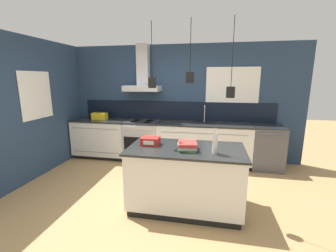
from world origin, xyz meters
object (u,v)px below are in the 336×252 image
(bottle_on_island, at_px, (215,142))
(book_stack, at_px, (187,146))
(yellow_toolbox, at_px, (100,116))
(red_supply_box, at_px, (150,141))
(dishwasher, at_px, (267,147))
(oven_range, at_px, (143,140))

(bottle_on_island, bearing_deg, book_stack, 168.65)
(bottle_on_island, height_order, yellow_toolbox, bottle_on_island)
(bottle_on_island, distance_m, red_supply_box, 0.95)
(book_stack, xyz_separation_m, yellow_toolbox, (-2.27, 1.88, 0.02))
(dishwasher, relative_size, red_supply_box, 3.54)
(oven_range, xyz_separation_m, yellow_toolbox, (-1.04, 0.00, 0.54))
(dishwasher, xyz_separation_m, bottle_on_island, (-1.11, -1.95, 0.60))
(dishwasher, bearing_deg, book_stack, -127.96)
(oven_range, xyz_separation_m, bottle_on_island, (1.59, -1.95, 0.60))
(oven_range, relative_size, bottle_on_island, 2.62)
(book_stack, height_order, yellow_toolbox, yellow_toolbox)
(dishwasher, relative_size, book_stack, 2.78)
(book_stack, bearing_deg, oven_range, 123.26)
(oven_range, height_order, book_stack, book_stack)
(dishwasher, relative_size, bottle_on_island, 2.62)
(dishwasher, xyz_separation_m, yellow_toolbox, (-3.74, 0.00, 0.54))
(oven_range, height_order, yellow_toolbox, yellow_toolbox)
(book_stack, bearing_deg, red_supply_box, 166.38)
(dishwasher, height_order, red_supply_box, red_supply_box)
(dishwasher, relative_size, yellow_toolbox, 2.68)
(red_supply_box, bearing_deg, dishwasher, 40.77)
(red_supply_box, bearing_deg, bottle_on_island, -12.73)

